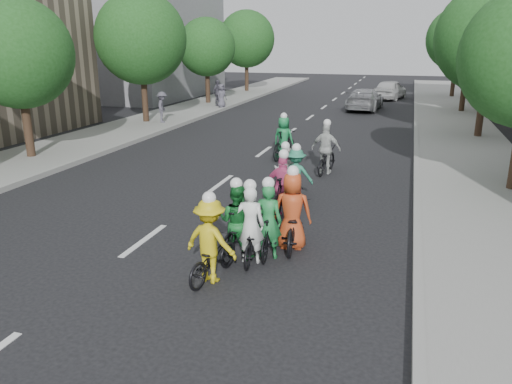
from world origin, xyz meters
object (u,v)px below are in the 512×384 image
at_px(cyclist_9, 284,142).
at_px(cyclist_8, 326,155).
at_px(follow_car_trail, 390,90).
at_px(cyclist_1, 238,227).
at_px(cyclist_2, 211,248).
at_px(spectator_2, 222,96).
at_px(cyclist_4, 293,219).
at_px(cyclist_5, 269,229).
at_px(spectator_0, 162,107).
at_px(cyclist_3, 284,192).
at_px(spectator_1, 217,93).
at_px(cyclist_0, 251,235).
at_px(follow_car_lead, 365,99).
at_px(cyclist_7, 296,178).
at_px(cyclist_6, 286,174).

bearing_deg(cyclist_9, cyclist_8, 151.15).
distance_m(cyclist_8, follow_car_trail, 23.87).
relative_size(cyclist_1, cyclist_8, 0.97).
relative_size(cyclist_2, spectator_2, 1.18).
height_order(cyclist_4, cyclist_5, cyclist_4).
height_order(cyclist_8, spectator_0, cyclist_8).
height_order(cyclist_3, follow_car_trail, cyclist_3).
distance_m(cyclist_9, follow_car_trail, 22.41).
bearing_deg(spectator_2, cyclist_1, -135.10).
relative_size(cyclist_4, spectator_0, 1.18).
distance_m(cyclist_1, cyclist_8, 7.50).
bearing_deg(spectator_2, spectator_1, 62.50).
bearing_deg(spectator_2, cyclist_0, -134.46).
xyz_separation_m(cyclist_9, spectator_0, (-8.23, 5.96, 0.30)).
distance_m(follow_car_lead, spectator_2, 9.45).
relative_size(cyclist_1, follow_car_trail, 0.41).
relative_size(spectator_0, spectator_1, 0.95).
height_order(cyclist_1, follow_car_trail, cyclist_1).
bearing_deg(cyclist_2, cyclist_4, -108.73).
bearing_deg(cyclist_7, cyclist_0, 81.92).
bearing_deg(spectator_1, cyclist_8, -134.78).
distance_m(cyclist_1, follow_car_lead, 24.46).
distance_m(cyclist_0, spectator_1, 24.72).
height_order(cyclist_3, cyclist_4, cyclist_4).
bearing_deg(cyclist_4, cyclist_1, 31.59).
height_order(cyclist_9, follow_car_lead, cyclist_9).
bearing_deg(cyclist_0, cyclist_7, -96.72).
bearing_deg(cyclist_9, cyclist_6, 116.39).
xyz_separation_m(cyclist_8, spectator_1, (-9.89, 15.16, 0.37)).
height_order(cyclist_6, cyclist_7, cyclist_7).
xyz_separation_m(cyclist_3, spectator_2, (-8.99, 19.23, 0.24)).
height_order(follow_car_lead, spectator_0, spectator_0).
distance_m(spectator_1, spectator_2, 0.92).
height_order(cyclist_9, spectator_0, cyclist_9).
height_order(cyclist_4, cyclist_7, cyclist_4).
height_order(cyclist_5, follow_car_lead, cyclist_5).
bearing_deg(spectator_0, cyclist_7, -158.91).
xyz_separation_m(cyclist_7, spectator_2, (-8.98, 17.73, 0.27)).
distance_m(cyclist_3, follow_car_lead, 21.76).
relative_size(cyclist_5, spectator_2, 1.16).
bearing_deg(cyclist_1, cyclist_0, 160.21).
bearing_deg(cyclist_0, cyclist_9, -87.18).
bearing_deg(cyclist_7, cyclist_5, 86.04).
distance_m(cyclist_4, spectator_0, 17.72).
distance_m(cyclist_4, spectator_2, 23.24).
bearing_deg(cyclist_5, cyclist_2, 58.10).
relative_size(cyclist_1, cyclist_6, 0.93).
relative_size(cyclist_2, cyclist_3, 0.95).
relative_size(cyclist_6, cyclist_8, 1.05).
bearing_deg(cyclist_3, cyclist_6, -70.60).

